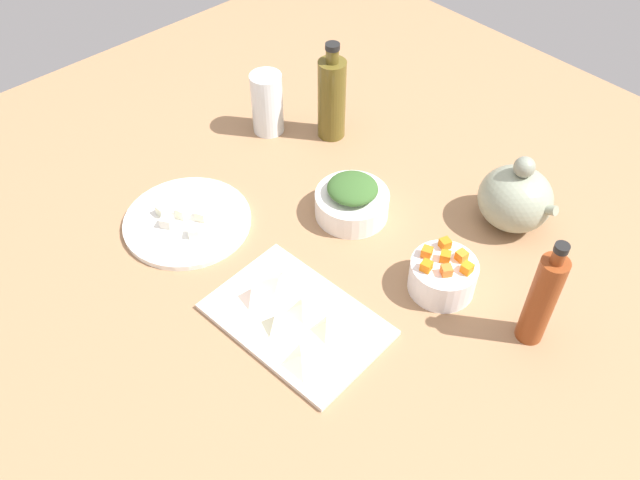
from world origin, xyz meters
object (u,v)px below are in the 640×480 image
Objects in this scene: plate_tofu at (188,221)px; bowl_greens at (352,204)px; cutting_board at (296,320)px; teapot at (516,198)px; bottle_0 at (542,299)px; bowl_carrots at (443,276)px; bottle_1 at (332,98)px; drinking_glass_0 at (267,103)px.

plate_tofu is 33.30cm from bowl_greens.
plate_tofu is 1.71× the size of bowl_greens.
plate_tofu reaches higher than cutting_board.
bottle_0 reaches higher than teapot.
bottle_1 is at bearing 160.27° from bowl_carrots.
bottle_1 is at bearing 92.42° from plate_tofu.
cutting_board is at bearing -116.46° from bowl_carrots.
bottle_1 reaches higher than teapot.
drinking_glass_0 is (-33.25, 5.69, 4.63)cm from bowl_greens.
drinking_glass_0 is at bearing -139.40° from bottle_1.
bottle_0 is (42.22, 1.34, 7.28)cm from bowl_greens.
cutting_board is at bearing -63.99° from bowl_greens.
teapot is (-1.75, 23.41, 3.37)cm from bowl_carrots.
cutting_board is 33.19cm from plate_tofu.
bowl_greens is at bearing 52.20° from plate_tofu.
bowl_carrots is 23.72cm from teapot.
plate_tofu is (-33.19, -0.01, 0.10)cm from cutting_board.
drinking_glass_0 is at bearing 172.78° from bowl_carrots.
bottle_0 is 1.56× the size of drinking_glass_0.
bottle_0 is (17.18, 3.04, 6.72)cm from bowl_carrots.
bowl_carrots reaches higher than plate_tofu.
teapot is at bearing 94.27° from bowl_carrots.
bottle_1 is (-64.35, 13.88, 0.07)cm from bottle_0.
bottle_1 is (-47.17, 16.92, 6.79)cm from bowl_carrots.
plate_tofu is 2.09× the size of bowl_carrots.
bowl_carrots reaches higher than cutting_board.
drinking_glass_0 is at bearing 111.96° from plate_tofu.
bowl_greens is at bearing -34.53° from bottle_1.
bowl_greens is 0.65× the size of bottle_1.
bottle_0 is at bearing 43.18° from cutting_board.
plate_tofu is 42.58cm from bottle_1.
plate_tofu is at bearing -132.30° from teapot.
cutting_board is 2.04× the size of bowl_greens.
bottle_0 reaches higher than cutting_board.
plate_tofu is 1.10× the size of bottle_1.
cutting_board is 55.07cm from bottle_1.
bowl_greens is 32.09cm from teapot.
bottle_0 reaches higher than drinking_glass_0.
bottle_0 reaches higher than plate_tofu.
bowl_greens is at bearing -9.71° from drinking_glass_0.
teapot is at bearing 77.68° from cutting_board.
bowl_carrots is (12.23, 24.56, 2.71)cm from cutting_board.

